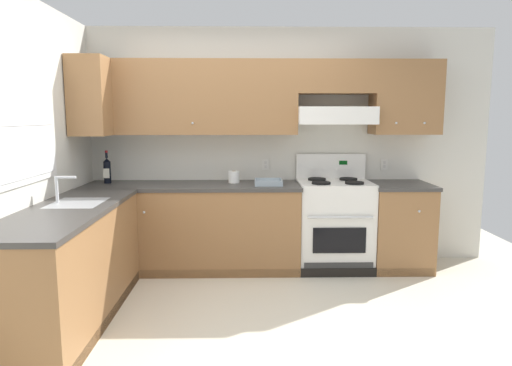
{
  "coord_description": "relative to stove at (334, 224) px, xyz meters",
  "views": [
    {
      "loc": [
        0.14,
        -3.44,
        1.61
      ],
      "look_at": [
        0.22,
        0.7,
        1.0
      ],
      "focal_mm": 31.93,
      "sensor_mm": 36.0,
      "label": 1
    }
  ],
  "objects": [
    {
      "name": "wall_back",
      "position": [
        -0.66,
        0.27,
        1.0
      ],
      "size": [
        4.68,
        0.57,
        2.55
      ],
      "color": "silver",
      "rests_on": "ground_plane"
    },
    {
      "name": "ground_plane",
      "position": [
        -1.06,
        -1.25,
        -0.48
      ],
      "size": [
        7.04,
        7.04,
        0.0
      ],
      "primitive_type": "plane",
      "color": "beige"
    },
    {
      "name": "stove",
      "position": [
        0.0,
        0.0,
        0.0
      ],
      "size": [
        0.76,
        0.62,
        1.2
      ],
      "color": "white",
      "rests_on": "ground_plane"
    },
    {
      "name": "counter_left_run",
      "position": [
        -2.3,
        -1.25,
        -0.02
      ],
      "size": [
        0.63,
        1.91,
        1.13
      ],
      "color": "olive",
      "rests_on": "ground_plane"
    },
    {
      "name": "bowl",
      "position": [
        -0.7,
        -0.07,
        0.45
      ],
      "size": [
        0.28,
        0.24,
        0.06
      ],
      "color": "#9EADB7",
      "rests_on": "counter_back_run"
    },
    {
      "name": "counter_back_run",
      "position": [
        -1.02,
        -0.01,
        -0.03
      ],
      "size": [
        3.6,
        0.65,
        0.91
      ],
      "color": "olive",
      "rests_on": "ground_plane"
    },
    {
      "name": "wine_bottle",
      "position": [
        -2.39,
        0.08,
        0.57
      ],
      "size": [
        0.07,
        0.08,
        0.34
      ],
      "color": "black",
      "rests_on": "counter_back_run"
    },
    {
      "name": "paper_towel_roll",
      "position": [
        -1.06,
        0.09,
        0.49
      ],
      "size": [
        0.12,
        0.12,
        0.13
      ],
      "color": "white",
      "rests_on": "counter_back_run"
    },
    {
      "name": "wall_left",
      "position": [
        -2.65,
        -1.03,
        0.87
      ],
      "size": [
        0.47,
        4.0,
        2.55
      ],
      "color": "silver",
      "rests_on": "ground_plane"
    }
  ]
}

